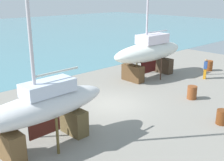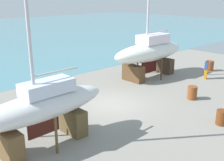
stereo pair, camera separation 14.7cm
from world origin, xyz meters
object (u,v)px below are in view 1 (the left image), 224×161
Objects in this scene: worker at (205,69)px; barrel_tar_black at (209,66)px; sailboat_mid_port at (44,108)px; barrel_by_slipway at (192,92)px; barrel_blue_faded at (222,117)px; sailboat_small_center at (149,52)px.

worker is 1.81× the size of barrel_tar_black.
sailboat_mid_port is 6.51× the size of worker.
worker is at bearing 20.27° from barrel_by_slipway.
worker is at bearing 35.21° from barrel_blue_faded.
barrel_blue_faded is at bearing -76.82° from worker.
barrel_by_slipway is (-7.46, -2.84, -0.02)m from barrel_tar_black.
sailboat_small_center reaches higher than sailboat_mid_port.
sailboat_small_center is at bearing -163.35° from sailboat_mid_port.
barrel_by_slipway reaches higher than barrel_blue_faded.
barrel_blue_faded is (8.02, -4.51, -1.46)m from sailboat_mid_port.
barrel_blue_faded is (-4.17, -8.57, -1.69)m from sailboat_small_center.
sailboat_small_center is 12.97× the size of barrel_by_slipway.
sailboat_mid_port is 10.37m from barrel_by_slipway.
sailboat_mid_port is at bearing -175.18° from barrel_tar_black.
barrel_tar_black is at bearing 154.93° from sailboat_small_center.
barrel_by_slipway is at bearing -91.77° from worker.
worker is 8.60m from barrel_blue_faded.
barrel_tar_black is at bearing 31.96° from barrel_blue_faded.
worker is 2.08× the size of barrel_blue_faded.
worker reaches higher than barrel_by_slipway.
worker reaches higher than barrel_blue_faded.
sailboat_mid_port is 12.26× the size of barrel_by_slipway.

